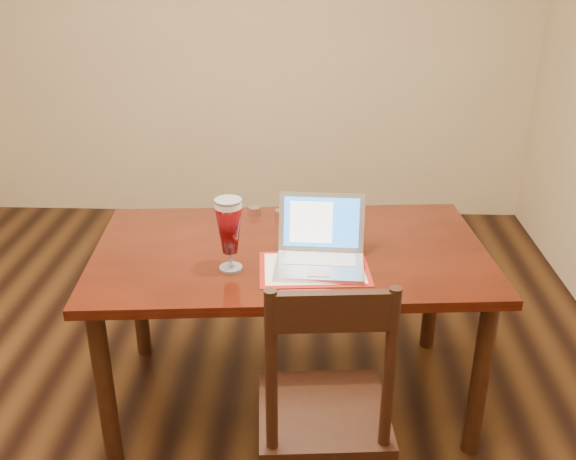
{
  "coord_description": "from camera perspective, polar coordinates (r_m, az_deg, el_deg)",
  "views": [
    {
      "loc": [
        0.61,
        -2.3,
        2.04
      ],
      "look_at": [
        0.51,
        0.19,
        0.89
      ],
      "focal_mm": 40.0,
      "sensor_mm": 36.0,
      "label": 1
    }
  ],
  "objects": [
    {
      "name": "dining_chair",
      "position": [
        2.35,
        3.26,
        -15.85
      ],
      "size": [
        0.49,
        0.47,
        1.09
      ],
      "rotation": [
        0.0,
        0.0,
        0.08
      ],
      "color": "black",
      "rests_on": "ground"
    },
    {
      "name": "dining_table",
      "position": [
        2.83,
        0.13,
        -3.3
      ],
      "size": [
        1.77,
        1.09,
        1.1
      ],
      "rotation": [
        0.0,
        0.0,
        0.08
      ],
      "color": "#431209",
      "rests_on": "ground"
    },
    {
      "name": "room_shell",
      "position": [
        2.4,
        -13.21,
        17.42
      ],
      "size": [
        4.51,
        5.01,
        2.71
      ],
      "color": "tan",
      "rests_on": "ground"
    },
    {
      "name": "ground",
      "position": [
        3.13,
        -10.0,
        -16.39
      ],
      "size": [
        5.0,
        5.0,
        0.0
      ],
      "primitive_type": "plane",
      "color": "black",
      "rests_on": "ground"
    }
  ]
}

